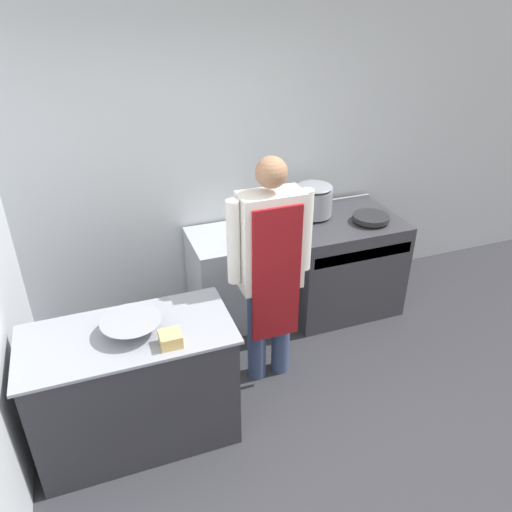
{
  "coord_description": "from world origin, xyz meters",
  "views": [
    {
      "loc": [
        -1.01,
        -1.79,
        2.72
      ],
      "look_at": [
        0.07,
        1.17,
        0.97
      ],
      "focal_mm": 35.0,
      "sensor_mm": 36.0,
      "label": 1
    }
  ],
  "objects_px": {
    "fridge_unit": "(233,278)",
    "mixing_bowl": "(132,326)",
    "plastic_tub": "(171,339)",
    "stove": "(338,262)",
    "stock_pot": "(314,199)",
    "person_cook": "(270,263)",
    "saute_pan": "(371,218)"
  },
  "relations": [
    {
      "from": "person_cook",
      "to": "saute_pan",
      "type": "xyz_separation_m",
      "value": [
        1.15,
        0.55,
        -0.08
      ]
    },
    {
      "from": "mixing_bowl",
      "to": "stock_pot",
      "type": "relative_size",
      "value": 1.11
    },
    {
      "from": "mixing_bowl",
      "to": "stock_pot",
      "type": "bearing_deg",
      "value": 32.49
    },
    {
      "from": "stove",
      "to": "plastic_tub",
      "type": "xyz_separation_m",
      "value": [
        -1.76,
        -1.15,
        0.46
      ]
    },
    {
      "from": "fridge_unit",
      "to": "person_cook",
      "type": "distance_m",
      "value": 0.99
    },
    {
      "from": "fridge_unit",
      "to": "plastic_tub",
      "type": "xyz_separation_m",
      "value": [
        -0.77,
        -1.27,
        0.49
      ]
    },
    {
      "from": "fridge_unit",
      "to": "plastic_tub",
      "type": "distance_m",
      "value": 1.56
    },
    {
      "from": "fridge_unit",
      "to": "saute_pan",
      "type": "xyz_separation_m",
      "value": [
        1.18,
        -0.25,
        0.51
      ]
    },
    {
      "from": "mixing_bowl",
      "to": "saute_pan",
      "type": "distance_m",
      "value": 2.3
    },
    {
      "from": "fridge_unit",
      "to": "saute_pan",
      "type": "relative_size",
      "value": 2.62
    },
    {
      "from": "mixing_bowl",
      "to": "person_cook",
      "type": "bearing_deg",
      "value": 15.41
    },
    {
      "from": "person_cook",
      "to": "mixing_bowl",
      "type": "relative_size",
      "value": 4.82
    },
    {
      "from": "person_cook",
      "to": "stock_pot",
      "type": "xyz_separation_m",
      "value": [
        0.73,
        0.83,
        0.05
      ]
    },
    {
      "from": "fridge_unit",
      "to": "saute_pan",
      "type": "height_order",
      "value": "saute_pan"
    },
    {
      "from": "stove",
      "to": "plastic_tub",
      "type": "bearing_deg",
      "value": -146.68
    },
    {
      "from": "fridge_unit",
      "to": "mixing_bowl",
      "type": "bearing_deg",
      "value": -132.04
    },
    {
      "from": "stock_pot",
      "to": "stove",
      "type": "bearing_deg",
      "value": -32.25
    },
    {
      "from": "fridge_unit",
      "to": "plastic_tub",
      "type": "relative_size",
      "value": 6.6
    },
    {
      "from": "person_cook",
      "to": "saute_pan",
      "type": "height_order",
      "value": "person_cook"
    },
    {
      "from": "stock_pot",
      "to": "fridge_unit",
      "type": "bearing_deg",
      "value": -178.03
    },
    {
      "from": "person_cook",
      "to": "stove",
      "type": "bearing_deg",
      "value": 35.76
    },
    {
      "from": "fridge_unit",
      "to": "person_cook",
      "type": "xyz_separation_m",
      "value": [
        0.03,
        -0.8,
        0.58
      ]
    },
    {
      "from": "plastic_tub",
      "to": "mixing_bowl",
      "type": "bearing_deg",
      "value": 135.16
    },
    {
      "from": "fridge_unit",
      "to": "saute_pan",
      "type": "bearing_deg",
      "value": -12.05
    },
    {
      "from": "stove",
      "to": "stock_pot",
      "type": "relative_size",
      "value": 3.02
    },
    {
      "from": "stock_pot",
      "to": "saute_pan",
      "type": "relative_size",
      "value": 1.04
    },
    {
      "from": "stove",
      "to": "plastic_tub",
      "type": "relative_size",
      "value": 7.9
    },
    {
      "from": "person_cook",
      "to": "mixing_bowl",
      "type": "bearing_deg",
      "value": -164.59
    },
    {
      "from": "stock_pot",
      "to": "saute_pan",
      "type": "xyz_separation_m",
      "value": [
        0.42,
        -0.28,
        -0.12
      ]
    },
    {
      "from": "plastic_tub",
      "to": "stock_pot",
      "type": "relative_size",
      "value": 0.38
    },
    {
      "from": "stove",
      "to": "fridge_unit",
      "type": "xyz_separation_m",
      "value": [
        -0.98,
        0.11,
        -0.03
      ]
    },
    {
      "from": "stove",
      "to": "stock_pot",
      "type": "distance_m",
      "value": 0.66
    }
  ]
}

